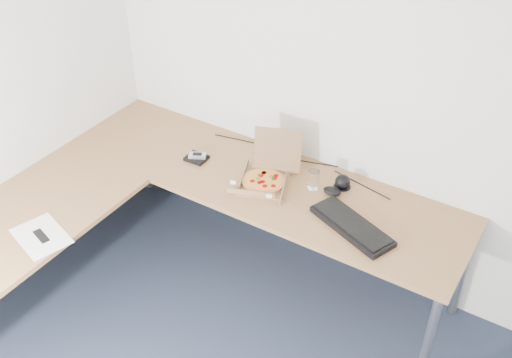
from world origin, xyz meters
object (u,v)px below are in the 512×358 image
Objects in this scene: desk at (172,202)px; wallet at (197,158)px; keyboard at (352,226)px; drinking_glass at (313,179)px; pizza_box at (265,178)px.

desk is 0.40m from wallet.
keyboard is 3.83× the size of wallet.
pizza_box is at bearing -157.55° from drinking_glass.
drinking_glass is at bearing 8.31° from wallet.
keyboard is 1.09m from wallet.
drinking_glass is 0.75m from wallet.
drinking_glass reaches higher than keyboard.
pizza_box is 0.48m from wallet.
keyboard is (0.60, -0.10, -0.02)m from pizza_box.
desk is 1.02m from keyboard.
keyboard is at bearing -31.19° from drinking_glass.
wallet is (-0.11, 0.39, 0.04)m from desk.
desk is at bearing -154.29° from pizza_box.
pizza_box is at bearing 0.97° from wallet.
desk is 19.66× the size of wallet.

